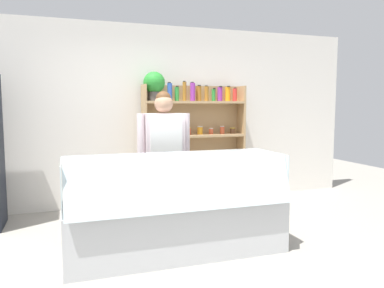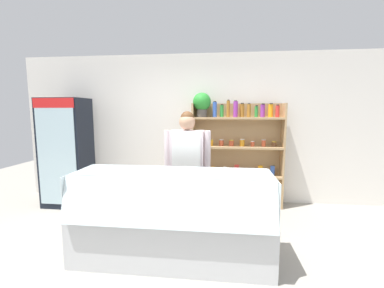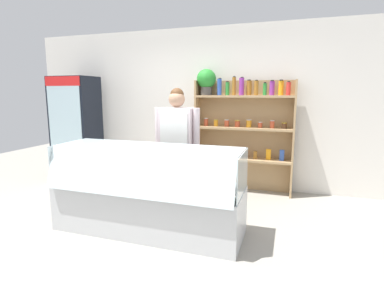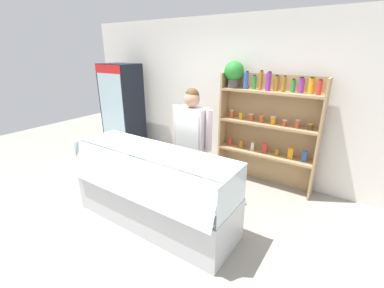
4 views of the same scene
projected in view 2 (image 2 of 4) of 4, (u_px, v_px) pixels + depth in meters
name	position (u px, v px, depth m)	size (l,w,h in m)	color
ground_plane	(186.00, 259.00, 2.92)	(12.00, 12.00, 0.00)	gray
back_wall	(201.00, 129.00, 4.78)	(6.80, 0.10, 2.70)	white
drinks_fridge	(67.00, 152.00, 4.53)	(0.75, 0.57, 1.90)	black
shelving_unit	(231.00, 141.00, 4.52)	(1.58, 0.31, 1.99)	tan
deli_display_case	(172.00, 233.00, 2.89)	(2.19, 0.77, 1.01)	silver
shop_clerk	(187.00, 160.00, 3.55)	(0.64, 0.25, 1.67)	#4C4233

